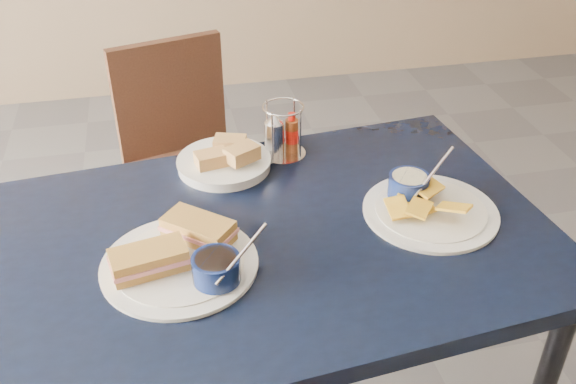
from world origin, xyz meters
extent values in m
cube|color=black|center=(-0.16, 0.10, 0.73)|extent=(1.20, 0.86, 0.04)
cylinder|color=black|center=(-0.65, 0.40, 0.35)|extent=(0.04, 0.04, 0.71)
cylinder|color=black|center=(0.33, 0.40, 0.35)|extent=(0.04, 0.04, 0.71)
cube|color=#321A10|center=(-0.29, 0.94, 0.39)|extent=(0.47, 0.45, 0.04)
cylinder|color=#321A10|center=(-0.44, 0.79, 0.19)|extent=(0.03, 0.03, 0.37)
cylinder|color=#321A10|center=(-0.13, 0.79, 0.19)|extent=(0.03, 0.03, 0.37)
cylinder|color=#321A10|center=(-0.44, 1.08, 0.19)|extent=(0.03, 0.03, 0.37)
cylinder|color=#321A10|center=(-0.13, 1.08, 0.19)|extent=(0.03, 0.03, 0.37)
cube|color=#321A10|center=(-0.29, 1.10, 0.61)|extent=(0.38, 0.14, 0.40)
cylinder|color=white|center=(-0.36, 0.03, 0.75)|extent=(0.30, 0.30, 0.01)
cylinder|color=white|center=(-0.36, 0.03, 0.76)|extent=(0.25, 0.25, 0.00)
cube|color=#B38540|center=(-0.42, 0.02, 0.78)|extent=(0.15, 0.10, 0.04)
cube|color=#D68385|center=(-0.42, 0.02, 0.78)|extent=(0.16, 0.10, 0.01)
cube|color=#B38540|center=(-0.32, 0.10, 0.78)|extent=(0.15, 0.14, 0.04)
cube|color=#D68385|center=(-0.32, 0.10, 0.78)|extent=(0.16, 0.15, 0.01)
cylinder|color=#091336|center=(-0.30, -0.03, 0.79)|extent=(0.09, 0.09, 0.05)
cylinder|color=black|center=(-0.30, -0.03, 0.80)|extent=(0.08, 0.08, 0.01)
cylinder|color=silver|center=(-0.25, -0.05, 0.83)|extent=(0.11, 0.07, 0.08)
cylinder|color=white|center=(0.18, 0.09, 0.75)|extent=(0.29, 0.29, 0.01)
cylinder|color=white|center=(0.18, 0.09, 0.76)|extent=(0.24, 0.24, 0.00)
cube|color=yellow|center=(0.14, 0.13, 0.76)|extent=(0.07, 0.06, 0.03)
cube|color=yellow|center=(0.15, 0.10, 0.77)|extent=(0.06, 0.07, 0.01)
cube|color=yellow|center=(0.10, 0.09, 0.77)|extent=(0.05, 0.07, 0.02)
cube|color=yellow|center=(0.17, 0.15, 0.78)|extent=(0.08, 0.06, 0.03)
cube|color=yellow|center=(0.14, 0.07, 0.78)|extent=(0.08, 0.08, 0.01)
cube|color=yellow|center=(0.20, 0.04, 0.79)|extent=(0.08, 0.08, 0.03)
cube|color=yellow|center=(0.18, 0.12, 0.79)|extent=(0.08, 0.07, 0.02)
cylinder|color=#091336|center=(0.15, 0.15, 0.79)|extent=(0.09, 0.09, 0.05)
cylinder|color=beige|center=(0.15, 0.15, 0.80)|extent=(0.08, 0.08, 0.01)
cylinder|color=silver|center=(0.19, 0.13, 0.83)|extent=(0.11, 0.07, 0.08)
cylinder|color=white|center=(-0.23, 0.37, 0.76)|extent=(0.22, 0.22, 0.02)
cylinder|color=white|center=(-0.23, 0.37, 0.77)|extent=(0.18, 0.18, 0.00)
cube|color=tan|center=(-0.26, 0.35, 0.79)|extent=(0.08, 0.06, 0.03)
cube|color=tan|center=(-0.21, 0.40, 0.79)|extent=(0.09, 0.07, 0.03)
cube|color=tan|center=(-0.19, 0.34, 0.80)|extent=(0.09, 0.08, 0.03)
cylinder|color=silver|center=(-0.08, 0.40, 0.75)|extent=(0.11, 0.11, 0.01)
cylinder|color=silver|center=(-0.05, 0.44, 0.82)|extent=(0.01, 0.01, 0.13)
cylinder|color=silver|center=(-0.11, 0.44, 0.82)|extent=(0.01, 0.01, 0.13)
cylinder|color=silver|center=(-0.11, 0.37, 0.82)|extent=(0.01, 0.01, 0.13)
cylinder|color=silver|center=(-0.05, 0.37, 0.82)|extent=(0.01, 0.01, 0.13)
torus|color=silver|center=(-0.08, 0.40, 0.88)|extent=(0.10, 0.10, 0.00)
cylinder|color=silver|center=(-0.10, 0.40, 0.80)|extent=(0.05, 0.05, 0.08)
cone|color=silver|center=(-0.10, 0.40, 0.85)|extent=(0.04, 0.04, 0.02)
cylinder|color=brown|center=(-0.06, 0.41, 0.80)|extent=(0.03, 0.03, 0.08)
cylinder|color=#AC1309|center=(-0.06, 0.41, 0.80)|extent=(0.03, 0.03, 0.03)
cylinder|color=#AC1309|center=(-0.06, 0.41, 0.85)|extent=(0.02, 0.02, 0.02)
camera|label=1|loc=(-0.36, -0.94, 1.56)|focal=40.00mm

